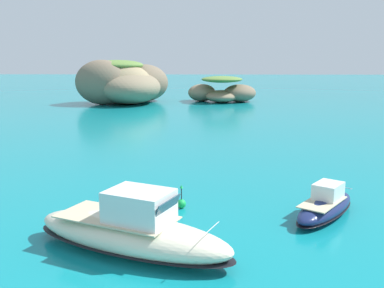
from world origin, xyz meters
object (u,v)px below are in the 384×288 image
at_px(islet_large, 125,85).
at_px(motorboat_navy, 325,206).
at_px(channel_buoy, 181,203).
at_px(motorboat_cream, 132,231).
at_px(islet_small, 223,92).

height_order(islet_large, motorboat_navy, islet_large).
distance_m(motorboat_navy, channel_buoy, 8.55).
bearing_deg(motorboat_cream, motorboat_navy, 25.76).
bearing_deg(islet_large, motorboat_navy, -70.06).
bearing_deg(islet_small, islet_large, -170.09).
bearing_deg(channel_buoy, islet_small, 85.24).
distance_m(islet_small, channel_buoy, 63.41).
xyz_separation_m(islet_large, islet_small, (18.96, 3.31, -1.61)).
bearing_deg(channel_buoy, motorboat_cream, -108.16).
xyz_separation_m(motorboat_navy, motorboat_cream, (-10.53, -5.08, 0.40)).
distance_m(islet_large, motorboat_cream, 67.23).
xyz_separation_m(islet_large, motorboat_cream, (11.63, -66.17, -2.56)).
xyz_separation_m(islet_large, motorboat_navy, (22.16, -61.09, -2.95)).
distance_m(motorboat_navy, motorboat_cream, 11.70).
bearing_deg(islet_large, channel_buoy, -77.11).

